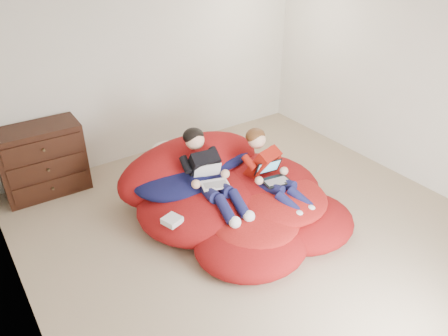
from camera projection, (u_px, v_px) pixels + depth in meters
room_shell at (255, 214)px, 5.09m from camera, size 5.10×5.10×2.77m
dresser at (42, 160)px, 5.67m from camera, size 1.06×0.60×0.94m
beanbag_pile at (231, 196)px, 5.33m from camera, size 2.42×2.38×0.93m
cream_pillow at (165, 152)px, 5.55m from camera, size 0.45×0.29×0.29m
older_boy at (208, 170)px, 5.01m from camera, size 0.37×1.16×0.76m
younger_boy at (269, 168)px, 5.19m from camera, size 0.40×1.11×0.74m
laptop_white at (212, 178)px, 4.99m from camera, size 0.36×0.40×0.22m
laptop_black at (273, 175)px, 5.17m from camera, size 0.36×0.37×0.22m
power_adapter at (172, 220)px, 4.65m from camera, size 0.22×0.22×0.07m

